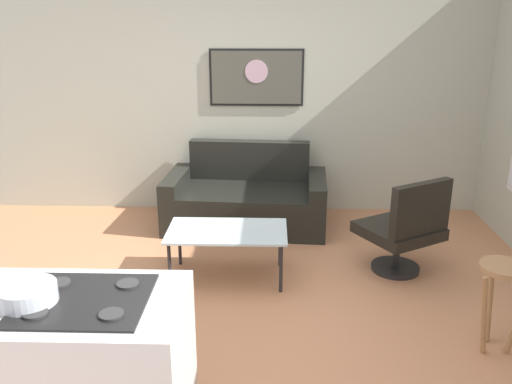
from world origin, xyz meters
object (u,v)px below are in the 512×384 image
(armchair, at_px, (405,228))
(wall_painting, at_px, (256,78))
(bar_stool, at_px, (502,285))
(couch, at_px, (246,200))
(mixing_bowl, at_px, (28,296))
(coffee_table, at_px, (227,234))

(armchair, distance_m, wall_painting, 2.39)
(armchair, bearing_deg, wall_painting, 129.27)
(bar_stool, bearing_deg, couch, 128.45)
(bar_stool, relative_size, mixing_bowl, 2.41)
(bar_stool, distance_m, wall_painting, 3.41)
(couch, relative_size, coffee_table, 1.72)
(mixing_bowl, bearing_deg, bar_stool, 21.62)
(coffee_table, relative_size, armchair, 1.15)
(couch, relative_size, mixing_bowl, 6.64)
(couch, xyz_separation_m, armchair, (1.43, -1.14, 0.15))
(coffee_table, bearing_deg, armchair, 4.46)
(bar_stool, relative_size, wall_painting, 0.61)
(coffee_table, relative_size, bar_stool, 1.60)
(armchair, xyz_separation_m, bar_stool, (0.36, -1.13, 0.06))
(coffee_table, distance_m, armchair, 1.55)
(couch, height_order, wall_painting, wall_painting)
(armchair, relative_size, bar_stool, 1.39)
(bar_stool, distance_m, mixing_bowl, 2.89)
(couch, height_order, mixing_bowl, mixing_bowl)
(coffee_table, relative_size, mixing_bowl, 3.86)
(bar_stool, bearing_deg, wall_painting, 121.65)
(coffee_table, bearing_deg, couch, 85.16)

